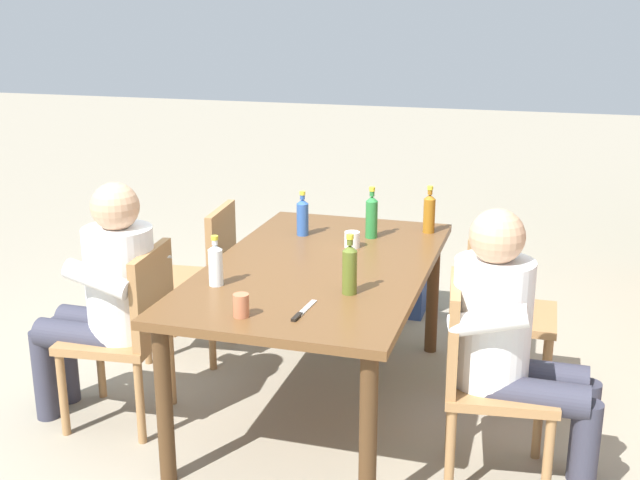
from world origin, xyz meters
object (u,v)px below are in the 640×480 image
(cup_white, at_px, (352,240))
(backpack_by_near_side, at_px, (379,277))
(chair_far_left, at_px, (496,303))
(chair_near_right, at_px, (131,326))
(bottle_olive, at_px, (350,268))
(table_knife, at_px, (302,312))
(person_in_white_shirt, at_px, (511,336))
(bottle_green, at_px, (372,216))
(cup_terracotta, at_px, (241,305))
(chair_near_left, at_px, (202,273))
(bottle_blue, at_px, (303,216))
(backpack_by_far_side, at_px, (412,283))
(person_in_plaid_shirt, at_px, (107,291))
(bottle_amber, at_px, (429,213))
(chair_far_right, at_px, (481,371))
(bottle_clear, at_px, (216,264))
(dining_table, at_px, (320,280))

(cup_white, xyz_separation_m, backpack_by_near_side, (-1.04, -0.08, -0.56))
(chair_far_left, xyz_separation_m, backpack_by_near_side, (-0.95, -0.81, -0.26))
(chair_near_right, distance_m, bottle_olive, 1.11)
(table_knife, bearing_deg, person_in_white_shirt, 105.03)
(bottle_green, relative_size, cup_terracotta, 2.92)
(chair_near_left, height_order, bottle_green, bottle_green)
(cup_terracotta, bearing_deg, person_in_white_shirt, 107.43)
(chair_near_right, bearing_deg, bottle_blue, 145.35)
(backpack_by_far_side, bearing_deg, bottle_olive, 0.70)
(cup_white, height_order, table_knife, cup_white)
(backpack_by_far_side, bearing_deg, table_knife, -2.98)
(bottle_green, bearing_deg, person_in_plaid_shirt, -49.28)
(bottle_olive, bearing_deg, bottle_amber, 170.40)
(person_in_white_shirt, height_order, bottle_green, person_in_white_shirt)
(backpack_by_far_side, bearing_deg, person_in_plaid_shirt, -32.40)
(chair_far_left, xyz_separation_m, bottle_blue, (-0.05, -1.04, 0.36))
(bottle_green, xyz_separation_m, backpack_by_near_side, (-0.84, -0.13, -0.64))
(chair_near_left, relative_size, bottle_green, 3.15)
(chair_near_left, distance_m, bottle_blue, 0.69)
(chair_near_left, relative_size, table_knife, 3.61)
(chair_near_left, xyz_separation_m, bottle_green, (-0.10, 0.95, 0.38))
(chair_near_right, relative_size, backpack_by_near_side, 1.83)
(chair_near_right, bearing_deg, bottle_olive, 92.44)
(chair_near_right, xyz_separation_m, chair_far_left, (-0.79, 1.62, 0.00))
(chair_far_right, relative_size, person_in_white_shirt, 0.74)
(person_in_white_shirt, xyz_separation_m, bottle_clear, (0.01, -1.28, 0.19))
(chair_far_right, bearing_deg, cup_terracotta, -71.20)
(dining_table, xyz_separation_m, bottle_green, (-0.51, 0.13, 0.20))
(cup_terracotta, bearing_deg, bottle_clear, -141.97)
(cup_white, bearing_deg, person_in_white_shirt, 49.85)
(bottle_olive, xyz_separation_m, backpack_by_far_side, (-1.73, -0.02, -0.66))
(chair_far_right, height_order, chair_near_left, same)
(dining_table, relative_size, bottle_green, 6.45)
(person_in_plaid_shirt, xyz_separation_m, backpack_by_far_side, (-1.79, 1.13, -0.46))
(backpack_by_far_side, bearing_deg, cup_white, -7.07)
(bottle_clear, bearing_deg, chair_near_left, -150.99)
(dining_table, height_order, chair_near_right, chair_near_right)
(table_knife, bearing_deg, cup_terracotta, -64.32)
(chair_far_right, bearing_deg, bottle_clear, -89.91)
(person_in_plaid_shirt, distance_m, backpack_by_near_side, 2.02)
(chair_near_right, height_order, person_in_white_shirt, person_in_white_shirt)
(chair_near_right, bearing_deg, person_in_white_shirt, 89.75)
(chair_near_left, bearing_deg, person_in_plaid_shirt, -7.68)
(person_in_plaid_shirt, bearing_deg, bottle_blue, 140.87)
(backpack_by_near_side, height_order, backpack_by_far_side, backpack_by_near_side)
(chair_near_left, relative_size, bottle_olive, 3.28)
(cup_white, relative_size, backpack_by_far_side, 0.20)
(bottle_blue, distance_m, table_knife, 1.12)
(bottle_green, bearing_deg, bottle_amber, 124.07)
(dining_table, bearing_deg, cup_terracotta, -8.77)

